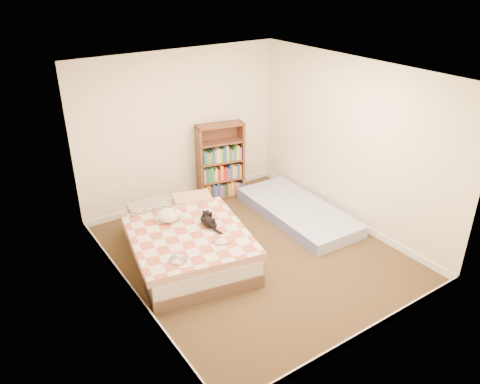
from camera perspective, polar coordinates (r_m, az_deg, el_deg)
room at (r=6.00m, az=1.77°, el=2.10°), size 3.51×4.01×2.51m
bed at (r=6.42m, az=-6.69°, el=-6.00°), size 1.77×2.24×0.54m
bookshelf at (r=7.92m, az=-2.43°, el=2.79°), size 0.83×0.42×1.30m
floor_mattress at (r=7.47m, az=6.99°, el=-2.37°), size 1.04×2.15×0.19m
black_cat at (r=6.28m, az=-3.97°, el=-3.53°), size 0.28×0.60×0.13m
white_dog at (r=6.42m, az=-8.65°, el=-2.84°), size 0.34×0.36×0.16m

